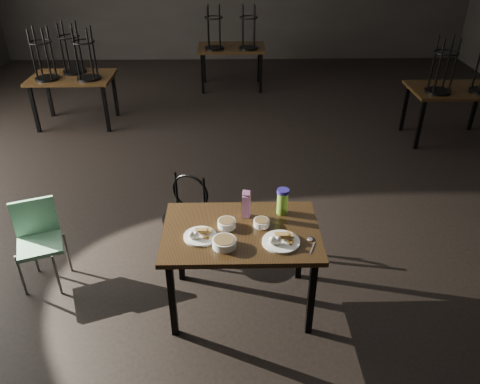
{
  "coord_description": "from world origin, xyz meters",
  "views": [
    {
      "loc": [
        -0.1,
        -4.51,
        2.83
      ],
      "look_at": [
        -0.04,
        -1.21,
        0.85
      ],
      "focal_mm": 35.0,
      "sensor_mm": 36.0,
      "label": 1
    }
  ],
  "objects_px": {
    "water_bottle": "(283,201)",
    "bentwood_chair": "(186,211)",
    "main_table": "(241,239)",
    "school_chair": "(38,236)",
    "juice_carton": "(246,204)"
  },
  "relations": [
    {
      "from": "water_bottle",
      "to": "bentwood_chair",
      "type": "bearing_deg",
      "value": 150.64
    },
    {
      "from": "main_table",
      "to": "school_chair",
      "type": "distance_m",
      "value": 1.77
    },
    {
      "from": "main_table",
      "to": "juice_carton",
      "type": "relative_size",
      "value": 4.99
    },
    {
      "from": "main_table",
      "to": "bentwood_chair",
      "type": "relative_size",
      "value": 1.49
    },
    {
      "from": "main_table",
      "to": "water_bottle",
      "type": "relative_size",
      "value": 5.52
    },
    {
      "from": "juice_carton",
      "to": "bentwood_chair",
      "type": "distance_m",
      "value": 0.83
    },
    {
      "from": "water_bottle",
      "to": "school_chair",
      "type": "bearing_deg",
      "value": 176.77
    },
    {
      "from": "juice_carton",
      "to": "water_bottle",
      "type": "xyz_separation_m",
      "value": [
        0.29,
        0.04,
        -0.0
      ]
    },
    {
      "from": "main_table",
      "to": "juice_carton",
      "type": "xyz_separation_m",
      "value": [
        0.05,
        0.19,
        0.19
      ]
    },
    {
      "from": "main_table",
      "to": "bentwood_chair",
      "type": "xyz_separation_m",
      "value": [
        -0.49,
        0.7,
        -0.19
      ]
    },
    {
      "from": "school_chair",
      "to": "main_table",
      "type": "bearing_deg",
      "value": -32.22
    },
    {
      "from": "juice_carton",
      "to": "school_chair",
      "type": "bearing_deg",
      "value": 174.96
    },
    {
      "from": "juice_carton",
      "to": "water_bottle",
      "type": "distance_m",
      "value": 0.29
    },
    {
      "from": "water_bottle",
      "to": "school_chair",
      "type": "xyz_separation_m",
      "value": [
        -2.05,
        0.12,
        -0.4
      ]
    },
    {
      "from": "juice_carton",
      "to": "school_chair",
      "type": "xyz_separation_m",
      "value": [
        -1.77,
        0.16,
        -0.4
      ]
    }
  ]
}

